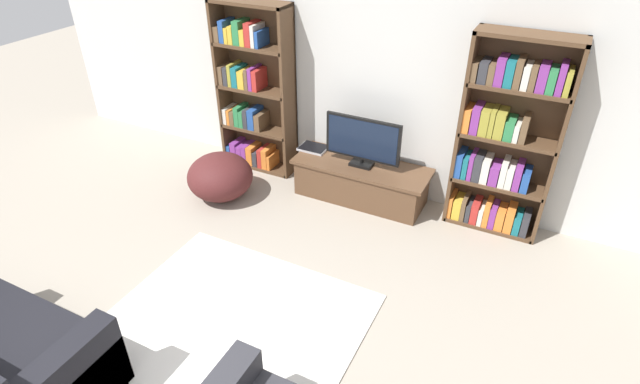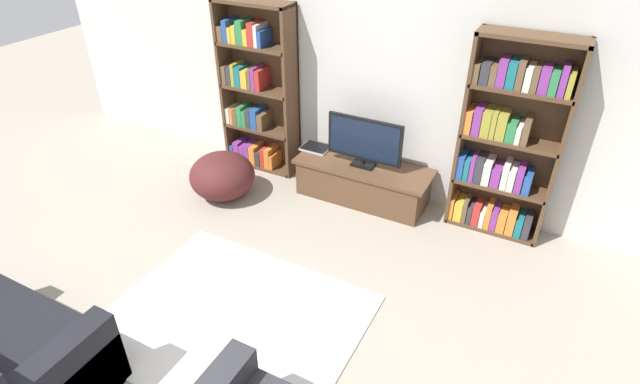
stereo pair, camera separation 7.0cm
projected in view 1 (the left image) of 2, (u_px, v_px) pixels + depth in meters
name	position (u px, v px, depth m)	size (l,w,h in m)	color
wall_back	(383.00, 77.00, 5.07)	(8.80, 0.06, 2.60)	silver
bookshelf_left	(253.00, 93.00, 5.71)	(0.90, 0.30, 1.94)	#513823
bookshelf_right	(504.00, 143.00, 4.65)	(0.90, 0.30, 1.94)	#513823
tv_stand	(361.00, 181.00, 5.44)	(1.47, 0.54, 0.42)	brown
television	(363.00, 141.00, 5.16)	(0.82, 0.16, 0.54)	black
laptop	(314.00, 148.00, 5.62)	(0.31, 0.24, 0.03)	#B7B7BC
area_rug	(235.00, 322.00, 4.01)	(1.98, 1.63, 0.02)	white
beanbag_ottoman	(220.00, 177.00, 5.45)	(0.71, 0.71, 0.50)	#4C1E1E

